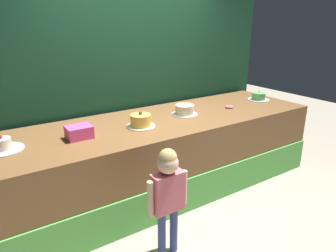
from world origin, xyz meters
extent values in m
plane|color=#ADA38E|center=(0.00, 0.00, 0.00)|extent=(12.00, 12.00, 0.00)
cube|color=brown|center=(0.00, 0.59, 0.46)|extent=(3.96, 1.18, 0.91)
cube|color=#59B24C|center=(0.00, -0.01, 0.20)|extent=(3.96, 0.02, 0.41)
cube|color=#19472D|center=(0.00, 1.28, 1.35)|extent=(4.24, 0.08, 2.69)
cylinder|color=#3F4C8C|center=(-0.65, -0.42, 0.23)|extent=(0.07, 0.07, 0.46)
cylinder|color=#3F4C8C|center=(-0.52, -0.42, 0.23)|extent=(0.07, 0.07, 0.46)
cube|color=#D86672|center=(-0.58, -0.42, 0.63)|extent=(0.28, 0.13, 0.35)
cylinder|color=beige|center=(-0.75, -0.42, 0.62)|extent=(0.06, 0.06, 0.32)
cylinder|color=beige|center=(-0.41, -0.42, 0.62)|extent=(0.06, 0.06, 0.32)
sphere|color=beige|center=(-0.58, -0.42, 0.90)|extent=(0.18, 0.18, 0.18)
sphere|color=tan|center=(-0.58, -0.42, 0.95)|extent=(0.16, 0.16, 0.16)
cube|color=#F04E97|center=(-1.01, 0.53, 0.97)|extent=(0.24, 0.19, 0.12)
torus|color=pink|center=(1.01, 0.52, 0.93)|extent=(0.11, 0.11, 0.03)
cylinder|color=silver|center=(-1.68, 0.60, 0.92)|extent=(0.36, 0.36, 0.01)
cylinder|color=beige|center=(-1.68, 0.60, 0.97)|extent=(0.16, 0.16, 0.10)
sphere|color=red|center=(-1.68, 0.60, 1.04)|extent=(0.03, 0.03, 0.03)
cylinder|color=white|center=(-0.34, 0.50, 0.92)|extent=(0.32, 0.32, 0.01)
cylinder|color=#F2BF4C|center=(-0.34, 0.50, 0.98)|extent=(0.23, 0.23, 0.13)
sphere|color=red|center=(-0.34, 0.50, 1.07)|extent=(0.04, 0.04, 0.04)
cylinder|color=silver|center=(0.34, 0.60, 0.92)|extent=(0.32, 0.32, 0.01)
cylinder|color=beige|center=(0.34, 0.60, 0.98)|extent=(0.23, 0.23, 0.11)
cone|color=#F2E566|center=(0.34, 0.60, 1.06)|extent=(0.02, 0.02, 0.05)
cylinder|color=silver|center=(1.68, 0.60, 0.92)|extent=(0.31, 0.31, 0.01)
cylinder|color=#59B259|center=(1.68, 0.60, 0.97)|extent=(0.19, 0.19, 0.10)
cone|color=#F2E566|center=(1.68, 0.60, 1.05)|extent=(0.02, 0.02, 0.06)
camera|label=1|loc=(-1.83, -2.32, 2.01)|focal=32.73mm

